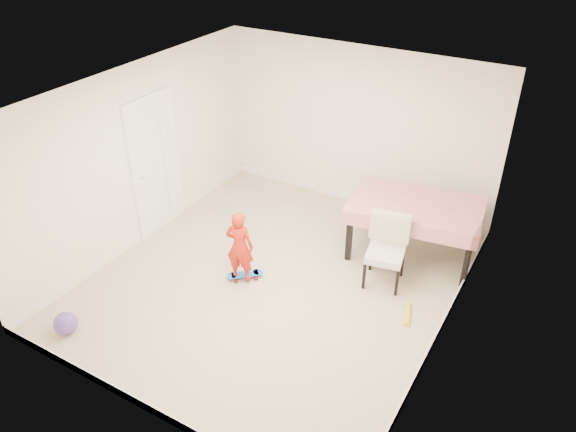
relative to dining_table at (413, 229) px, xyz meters
The scene contains 17 objects.
ground 2.10m from the dining_table, 131.81° to the right, with size 5.00×5.00×0.00m, color tan.
ceiling 2.98m from the dining_table, 131.81° to the right, with size 4.50×5.00×0.04m, color silver.
wall_back 1.88m from the dining_table, 145.24° to the left, with size 4.50×0.04×2.60m, color white.
wall_front 4.33m from the dining_table, 108.84° to the right, with size 4.50×0.04×2.60m, color white.
wall_left 4.01m from the dining_table, 156.97° to the right, with size 0.04×5.00×2.60m, color white.
wall_right 1.96m from the dining_table, 60.62° to the right, with size 0.04×5.00×2.60m, color white.
door 3.84m from the dining_table, 161.09° to the right, with size 0.10×0.94×2.11m, color white.
baseboard_back 1.71m from the dining_table, 144.95° to the left, with size 4.50×0.02×0.12m, color white.
baseboard_front 4.26m from the dining_table, 108.80° to the right, with size 4.50×0.02×0.12m, color white.
baseboard_left 3.94m from the dining_table, 157.02° to the right, with size 0.02×5.00×0.12m, color white.
baseboard_right 1.80m from the dining_table, 60.34° to the right, with size 0.02×5.00×0.12m, color white.
dining_table is the anchor object (origin of this frame).
dining_chair 0.83m from the dining_table, 96.50° to the right, with size 0.53×0.61×0.97m, color silver, non-canonical shape.
skateboard 2.45m from the dining_table, 135.90° to the right, with size 0.50×0.18×0.08m, color blue, non-canonical shape.
child 2.48m from the dining_table, 135.23° to the right, with size 0.38×0.25×1.03m, color red.
balloon 4.71m from the dining_table, 129.45° to the right, with size 0.28×0.28×0.28m, color #5D43A1.
foam_toy 1.43m from the dining_table, 71.29° to the right, with size 0.06×0.06×0.40m, color yellow.
Camera 1 is at (3.19, -5.09, 4.73)m, focal length 35.00 mm.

